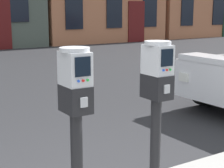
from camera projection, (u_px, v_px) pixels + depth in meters
The scene contains 2 objects.
parking_meter_near_kerb at pixel (76, 104), 2.69m from camera, with size 0.22×0.25×1.32m.
parking_meter_twin_adjacent at pixel (157, 91), 3.07m from camera, with size 0.22×0.25×1.33m.
Camera 1 is at (-1.37, -2.49, 1.73)m, focal length 59.73 mm.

